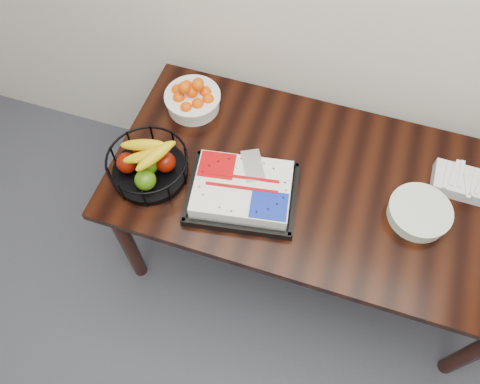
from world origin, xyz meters
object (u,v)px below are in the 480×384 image
(tangerine_bowl, at_px, (192,97))
(plate_stack, at_px, (419,213))
(cake_tray, at_px, (242,191))
(table, at_px, (319,194))
(fruit_basket, at_px, (148,164))

(tangerine_bowl, height_order, plate_stack, tangerine_bowl)
(cake_tray, xyz_separation_m, plate_stack, (0.70, 0.13, -0.01))
(cake_tray, relative_size, tangerine_bowl, 1.94)
(plate_stack, bearing_deg, table, 174.97)
(table, bearing_deg, cake_tray, -152.05)
(table, bearing_deg, plate_stack, -5.03)
(tangerine_bowl, distance_m, plate_stack, 1.10)
(table, xyz_separation_m, plate_stack, (0.40, -0.04, 0.12))
(table, distance_m, tangerine_bowl, 0.72)
(table, relative_size, plate_stack, 7.14)
(table, bearing_deg, tangerine_bowl, 161.22)
(fruit_basket, relative_size, plate_stack, 1.35)
(table, relative_size, fruit_basket, 5.30)
(cake_tray, relative_size, fruit_basket, 1.47)
(table, height_order, fruit_basket, fruit_basket)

